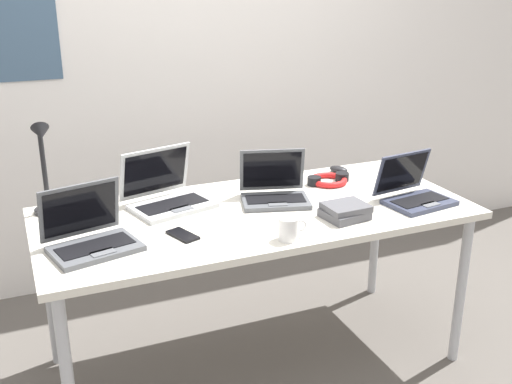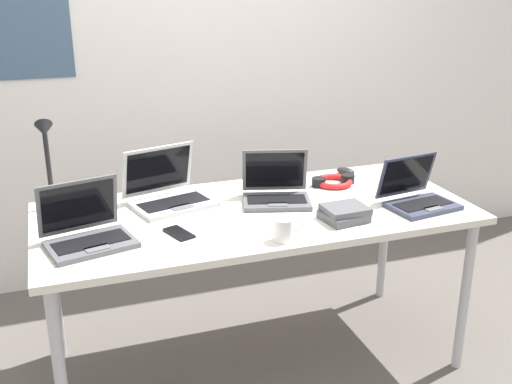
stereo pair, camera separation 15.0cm
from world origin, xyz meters
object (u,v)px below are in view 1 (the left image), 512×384
(laptop_center, at_px, (274,191))
(computer_mouse, at_px, (339,169))
(laptop_by_keyboard, at_px, (167,195))
(laptop_front_right, at_px, (414,193))
(book_stack, at_px, (345,211))
(laptop_back_right, at_px, (91,236))
(headphones, at_px, (328,180))
(coffee_mug, at_px, (289,229))
(cell_phone, at_px, (183,235))
(desk_lamp, at_px, (45,169))

(laptop_center, relative_size, computer_mouse, 3.51)
(laptop_by_keyboard, xyz_separation_m, computer_mouse, (0.90, 0.11, -0.03))
(laptop_by_keyboard, distance_m, laptop_front_right, 1.06)
(laptop_by_keyboard, bearing_deg, book_stack, -33.28)
(laptop_back_right, height_order, headphones, laptop_back_right)
(laptop_by_keyboard, relative_size, computer_mouse, 4.04)
(laptop_by_keyboard, xyz_separation_m, headphones, (0.78, -0.00, -0.03))
(book_stack, relative_size, coffee_mug, 1.64)
(laptop_center, xyz_separation_m, computer_mouse, (0.45, 0.23, -0.03))
(laptop_center, relative_size, coffee_mug, 2.98)
(laptop_back_right, relative_size, cell_phone, 2.57)
(desk_lamp, relative_size, computer_mouse, 4.17)
(desk_lamp, bearing_deg, laptop_by_keyboard, -10.20)
(laptop_back_right, distance_m, cell_phone, 0.34)
(laptop_by_keyboard, relative_size, headphones, 1.81)
(cell_phone, distance_m, coffee_mug, 0.40)
(desk_lamp, relative_size, headphones, 1.87)
(cell_phone, bearing_deg, coffee_mug, -46.79)
(computer_mouse, distance_m, book_stack, 0.59)
(desk_lamp, height_order, headphones, desk_lamp)
(laptop_back_right, xyz_separation_m, coffee_mug, (0.69, -0.21, -0.00))
(laptop_by_keyboard, bearing_deg, cell_phone, -95.28)
(laptop_front_right, distance_m, book_stack, 0.37)
(laptop_back_right, xyz_separation_m, laptop_front_right, (1.36, -0.06, -0.00))
(computer_mouse, relative_size, headphones, 0.45)
(cell_phone, height_order, book_stack, book_stack)
(coffee_mug, bearing_deg, laptop_front_right, 12.44)
(laptop_back_right, bearing_deg, computer_mouse, 18.24)
(laptop_front_right, relative_size, headphones, 1.45)
(desk_lamp, bearing_deg, headphones, -4.07)
(desk_lamp, distance_m, cell_phone, 0.64)
(laptop_by_keyboard, xyz_separation_m, coffee_mug, (0.33, -0.51, -0.00))
(cell_phone, bearing_deg, laptop_front_right, -21.68)
(laptop_center, xyz_separation_m, laptop_back_right, (-0.81, -0.18, 0.00))
(laptop_by_keyboard, relative_size, cell_phone, 2.85)
(laptop_back_right, relative_size, coffee_mug, 3.10)
(laptop_back_right, xyz_separation_m, computer_mouse, (1.26, 0.42, -0.03))
(book_stack, height_order, coffee_mug, coffee_mug)
(laptop_back_right, bearing_deg, laptop_by_keyboard, 39.91)
(desk_lamp, height_order, computer_mouse, desk_lamp)
(cell_phone, bearing_deg, laptop_center, 4.38)
(desk_lamp, bearing_deg, laptop_back_right, -74.37)
(computer_mouse, relative_size, book_stack, 0.52)
(laptop_by_keyboard, height_order, headphones, laptop_by_keyboard)
(laptop_by_keyboard, height_order, coffee_mug, laptop_by_keyboard)
(headphones, height_order, coffee_mug, coffee_mug)
(laptop_center, distance_m, laptop_back_right, 0.83)
(laptop_by_keyboard, relative_size, coffee_mug, 3.43)
(laptop_by_keyboard, bearing_deg, laptop_front_right, -20.33)
(laptop_back_right, relative_size, book_stack, 1.89)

